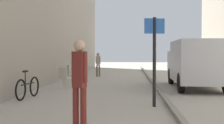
# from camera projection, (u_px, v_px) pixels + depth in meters

# --- Properties ---
(ground_plane) EXTENTS (80.00, 80.00, 0.00)m
(ground_plane) POSITION_uv_depth(u_px,v_px,m) (121.00, 88.00, 13.08)
(ground_plane) COLOR #A8A093
(kerb_strip) EXTENTS (0.16, 40.00, 0.12)m
(kerb_strip) POSITION_uv_depth(u_px,v_px,m) (157.00, 87.00, 12.98)
(kerb_strip) COLOR gray
(kerb_strip) RESTS_ON ground_plane
(pedestrian_main_foreground) EXTENTS (0.35, 0.28, 1.83)m
(pedestrian_main_foreground) POSITION_uv_depth(u_px,v_px,m) (79.00, 78.00, 6.00)
(pedestrian_main_foreground) COLOR maroon
(pedestrian_main_foreground) RESTS_ON ground_plane
(pedestrian_mid_block) EXTENTS (0.32, 0.21, 1.61)m
(pedestrian_mid_block) POSITION_uv_depth(u_px,v_px,m) (98.00, 63.00, 19.69)
(pedestrian_mid_block) COLOR brown
(pedestrian_mid_block) RESTS_ON ground_plane
(delivery_van) EXTENTS (2.08, 5.13, 2.11)m
(delivery_van) POSITION_uv_depth(u_px,v_px,m) (196.00, 63.00, 13.16)
(delivery_van) COLOR #B7B7BC
(delivery_van) RESTS_ON ground_plane
(street_sign_post) EXTENTS (0.59, 0.16, 2.60)m
(street_sign_post) POSITION_uv_depth(u_px,v_px,m) (154.00, 54.00, 8.55)
(street_sign_post) COLOR black
(street_sign_post) RESTS_ON ground_plane
(bicycle_leaning) EXTENTS (0.24, 1.77, 0.98)m
(bicycle_leaning) POSITION_uv_depth(u_px,v_px,m) (28.00, 88.00, 10.15)
(bicycle_leaning) COLOR black
(bicycle_leaning) RESTS_ON ground_plane
(cafe_chair_near_window) EXTENTS (0.57, 0.57, 0.94)m
(cafe_chair_near_window) POSITION_uv_depth(u_px,v_px,m) (64.00, 77.00, 12.88)
(cafe_chair_near_window) COLOR #B7B2A8
(cafe_chair_near_window) RESTS_ON ground_plane
(cafe_chair_by_doorway) EXTENTS (0.58, 0.58, 0.94)m
(cafe_chair_by_doorway) POSITION_uv_depth(u_px,v_px,m) (70.00, 73.00, 15.57)
(cafe_chair_by_doorway) COLOR #B7B2A8
(cafe_chair_by_doorway) RESTS_ON ground_plane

